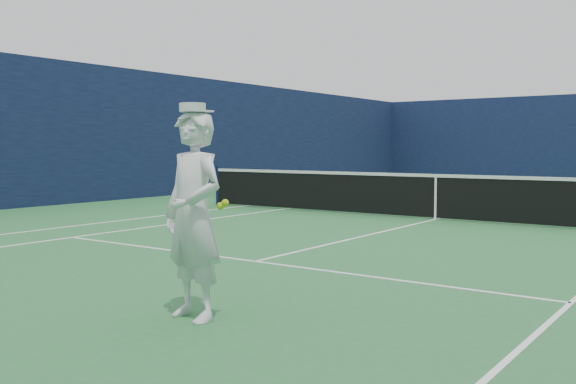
# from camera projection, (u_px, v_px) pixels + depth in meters

# --- Properties ---
(ground) EXTENTS (80.00, 80.00, 0.00)m
(ground) POSITION_uv_depth(u_px,v_px,m) (435.00, 220.00, 14.13)
(ground) COLOR #276835
(ground) RESTS_ON ground
(court_markings) EXTENTS (11.03, 23.83, 0.01)m
(court_markings) POSITION_uv_depth(u_px,v_px,m) (435.00, 219.00, 14.13)
(court_markings) COLOR white
(court_markings) RESTS_ON ground
(windscreen_fence) EXTENTS (20.12, 36.12, 4.00)m
(windscreen_fence) POSITION_uv_depth(u_px,v_px,m) (437.00, 129.00, 13.99)
(windscreen_fence) COLOR #0F193A
(windscreen_fence) RESTS_ON ground
(tennis_net) EXTENTS (12.88, 0.09, 1.07)m
(tennis_net) POSITION_uv_depth(u_px,v_px,m) (436.00, 195.00, 14.09)
(tennis_net) COLOR #141E4C
(tennis_net) RESTS_ON ground
(tennis_player) EXTENTS (0.78, 0.58, 1.99)m
(tennis_player) POSITION_uv_depth(u_px,v_px,m) (194.00, 215.00, 5.89)
(tennis_player) COLOR white
(tennis_player) RESTS_ON ground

